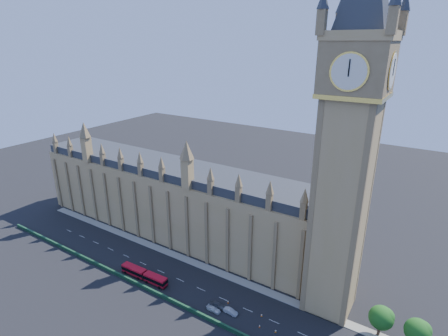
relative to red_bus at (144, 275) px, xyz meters
The scene contains 15 objects.
ground 14.95m from the red_bus, 22.24° to the left, with size 400.00×400.00×0.00m, color black.
palace_westminster 32.28m from the red_bus, 112.13° to the left, with size 120.00×20.00×28.00m.
elizabeth_tower 76.66m from the red_bus, 20.76° to the left, with size 20.59×20.59×105.00m.
bridge_parapet 14.20m from the red_bus, 13.77° to the right, with size 160.00×0.60×1.20m, color #1E4C2D.
kerb_north 20.50m from the red_bus, 47.70° to the left, with size 160.00×3.00×0.16m, color gray.
tree_east_near 67.95m from the red_bus, 13.39° to the left, with size 6.00×6.00×8.50m.
tree_east_far 75.75m from the red_bus, 11.99° to the left, with size 6.00×6.00×8.50m.
red_bus is the anchor object (origin of this frame).
car_grey 26.20m from the red_bus, ahead, with size 1.81×4.50×1.53m, color #46494F.
car_silver 30.48m from the red_bus, ahead, with size 1.45×4.16×1.37m, color #AEAFB6.
car_white 26.04m from the red_bus, ahead, with size 1.66×4.09×1.19m, color silver.
cone_a 28.22m from the red_bus, 10.11° to the left, with size 0.62×0.62×0.79m.
cone_b 39.41m from the red_bus, ahead, with size 0.59×0.59×0.71m.
cone_c 43.64m from the red_bus, ahead, with size 0.50×0.50×0.77m.
cone_d 38.46m from the red_bus, ahead, with size 0.63×0.63×0.75m.
Camera 1 is at (56.01, -68.77, 69.73)m, focal length 28.00 mm.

